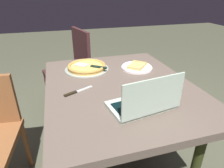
% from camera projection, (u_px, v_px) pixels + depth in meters
% --- Properties ---
extents(ground_plane, '(12.00, 12.00, 0.00)m').
position_uv_depth(ground_plane, '(118.00, 164.00, 1.64)').
color(ground_plane, '#4B4C3A').
extents(dining_table, '(1.18, 0.96, 0.75)m').
position_uv_depth(dining_table, '(120.00, 95.00, 1.34)').
color(dining_table, brown).
rests_on(dining_table, ground_plane).
extents(laptop, '(0.26, 0.37, 0.21)m').
position_uv_depth(laptop, '(144.00, 102.00, 1.02)').
color(laptop, '#ADC2AF').
rests_on(laptop, dining_table).
extents(pizza_plate, '(0.25, 0.25, 0.04)m').
position_uv_depth(pizza_plate, '(137.00, 67.00, 1.56)').
color(pizza_plate, white).
rests_on(pizza_plate, dining_table).
extents(pizza_tray, '(0.34, 0.34, 0.04)m').
position_uv_depth(pizza_tray, '(87.00, 67.00, 1.54)').
color(pizza_tray, '#94A196').
rests_on(pizza_tray, dining_table).
extents(table_knife, '(0.10, 0.19, 0.01)m').
position_uv_depth(table_knife, '(76.00, 92.00, 1.20)').
color(table_knife, '#B7B9B8').
rests_on(table_knife, dining_table).
extents(chair_near, '(0.52, 0.52, 0.94)m').
position_uv_depth(chair_near, '(73.00, 67.00, 2.18)').
color(chair_near, '#3D2122').
rests_on(chair_near, ground_plane).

